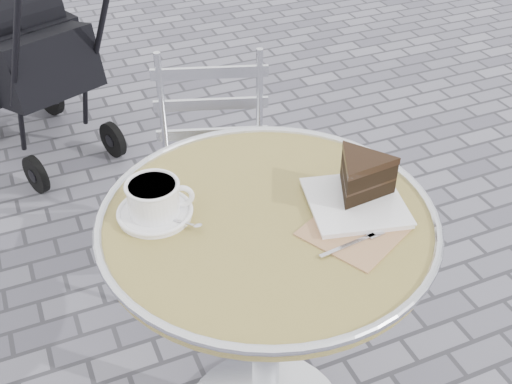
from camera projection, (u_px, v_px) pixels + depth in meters
name	position (u px, v px, depth m)	size (l,w,h in m)	color
cafe_table	(267.00, 274.00, 1.44)	(0.72, 0.72, 0.74)	silver
cappuccino_set	(155.00, 202.00, 1.32)	(0.16, 0.17, 0.08)	white
cake_plate_set	(360.00, 182.00, 1.35)	(0.29, 0.31, 0.11)	#AB7D5E
bistro_chair	(213.00, 149.00, 1.99)	(0.45, 0.45, 0.79)	silver
baby_stroller	(20.00, 60.00, 2.68)	(0.69, 0.96, 0.92)	black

